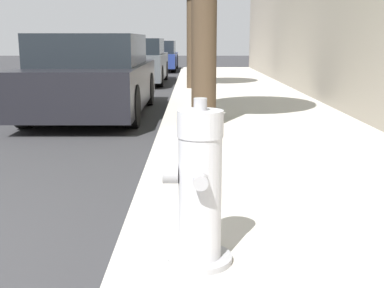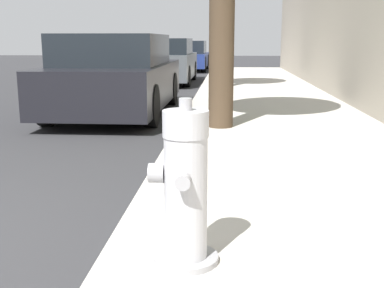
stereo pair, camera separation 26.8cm
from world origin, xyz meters
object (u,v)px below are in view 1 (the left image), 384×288
object	(u,v)px
parked_car_near	(95,76)
parked_car_far	(158,56)
fire_hydrant	(201,190)
parked_car_mid	(137,62)

from	to	relation	value
parked_car_near	parked_car_far	world-z (taller)	parked_car_near
fire_hydrant	parked_car_mid	world-z (taller)	parked_car_mid
parked_car_near	fire_hydrant	bearing A→B (deg)	-73.70
parked_car_mid	parked_car_near	bearing A→B (deg)	-89.98
fire_hydrant	parked_car_near	xyz separation A→B (m)	(-1.82, 6.22, 0.16)
parked_car_far	fire_hydrant	bearing A→B (deg)	-85.13
parked_car_mid	fire_hydrant	bearing A→B (deg)	-81.91
parked_car_mid	parked_car_far	bearing A→B (deg)	88.37
fire_hydrant	parked_car_mid	xyz separation A→B (m)	(-1.82, 12.82, 0.14)
parked_car_near	parked_car_mid	xyz separation A→B (m)	(-0.00, 6.60, -0.03)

